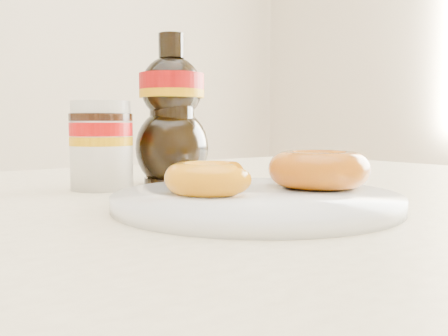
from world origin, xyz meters
TOP-DOWN VIEW (x-y plane):
  - dining_table at (0.00, 0.10)m, footprint 1.40×0.90m
  - plate at (0.07, 0.01)m, footprint 0.28×0.28m
  - donut_bitten at (0.04, 0.04)m, footprint 0.09×0.09m
  - donut_whole at (0.16, 0.00)m, footprint 0.12×0.12m
  - nutella_jar at (0.02, 0.23)m, footprint 0.08×0.08m
  - syrup_bottle at (0.12, 0.23)m, footprint 0.13×0.12m

SIDE VIEW (x-z plane):
  - dining_table at x=0.00m, z-range 0.29..1.04m
  - plate at x=0.07m, z-range 0.75..0.76m
  - donut_bitten at x=0.04m, z-range 0.76..0.79m
  - donut_whole at x=0.16m, z-range 0.76..0.80m
  - nutella_jar at x=0.02m, z-range 0.75..0.86m
  - syrup_bottle at x=0.12m, z-range 0.75..0.95m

